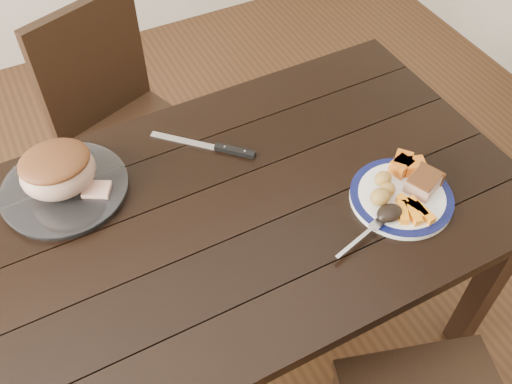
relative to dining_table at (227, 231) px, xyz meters
name	(u,v)px	position (x,y,z in m)	size (l,w,h in m)	color
ground	(234,339)	(0.00, 0.00, -0.66)	(4.00, 4.00, 0.00)	#472B16
dining_table	(227,231)	(0.00, 0.00, 0.00)	(1.61, 0.92, 0.75)	black
chair_far	(120,117)	(-0.09, 0.73, -0.13)	(0.54, 0.55, 0.93)	black
dinner_plate	(401,197)	(0.43, -0.18, 0.10)	(0.27, 0.27, 0.02)	white
plate_rim	(402,195)	(0.43, -0.18, 0.11)	(0.27, 0.27, 0.02)	#0C113E
serving_platter	(65,190)	(-0.36, 0.25, 0.10)	(0.33, 0.33, 0.02)	white
pork_slice	(423,183)	(0.49, -0.18, 0.13)	(0.09, 0.07, 0.04)	tan
roasted_potatoes	(383,189)	(0.38, -0.15, 0.13)	(0.10, 0.10, 0.05)	gold
carrot_batons	(413,210)	(0.42, -0.24, 0.12)	(0.09, 0.11, 0.02)	orange
pumpkin_wedges	(406,165)	(0.49, -0.11, 0.13)	(0.10, 0.09, 0.04)	orange
dark_mushroom	(390,213)	(0.36, -0.23, 0.13)	(0.07, 0.05, 0.03)	black
fork	(364,235)	(0.27, -0.24, 0.11)	(0.18, 0.06, 0.00)	silver
roast_joint	(58,172)	(-0.36, 0.25, 0.17)	(0.20, 0.17, 0.13)	tan
cut_slice	(97,190)	(-0.28, 0.20, 0.12)	(0.07, 0.06, 0.02)	tan
carving_knife	(222,148)	(0.08, 0.21, 0.10)	(0.24, 0.24, 0.01)	silver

